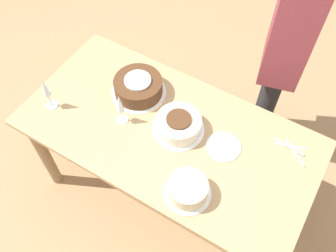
# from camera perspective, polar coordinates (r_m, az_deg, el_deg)

# --- Properties ---
(ground_plane) EXTENTS (12.00, 12.00, 0.00)m
(ground_plane) POSITION_cam_1_polar(r_m,az_deg,el_deg) (2.65, -0.00, -9.81)
(ground_plane) COLOR #A87F56
(dining_table) EXTENTS (1.59, 0.81, 0.75)m
(dining_table) POSITION_cam_1_polar(r_m,az_deg,el_deg) (2.09, -0.00, -2.57)
(dining_table) COLOR tan
(dining_table) RESTS_ON ground_plane
(cake_center_white) EXTENTS (0.28, 0.28, 0.10)m
(cake_center_white) POSITION_cam_1_polar(r_m,az_deg,el_deg) (1.96, 1.61, 0.21)
(cake_center_white) COLOR white
(cake_center_white) RESTS_ON dining_table
(cake_front_chocolate) EXTENTS (0.31, 0.31, 0.11)m
(cake_front_chocolate) POSITION_cam_1_polar(r_m,az_deg,el_deg) (2.11, -4.56, 5.99)
(cake_front_chocolate) COLOR white
(cake_front_chocolate) RESTS_ON dining_table
(cake_back_decorated) EXTENTS (0.23, 0.23, 0.09)m
(cake_back_decorated) POSITION_cam_1_polar(r_m,az_deg,el_deg) (1.78, 3.02, -9.62)
(cake_back_decorated) COLOR white
(cake_back_decorated) RESTS_ON dining_table
(wine_glass_near) EXTENTS (0.06, 0.06, 0.21)m
(wine_glass_near) POSITION_cam_1_polar(r_m,az_deg,el_deg) (1.94, -7.35, 3.21)
(wine_glass_near) COLOR silver
(wine_glass_near) RESTS_ON dining_table
(wine_glass_far) EXTENTS (0.07, 0.07, 0.21)m
(wine_glass_far) POSITION_cam_1_polar(r_m,az_deg,el_deg) (2.08, -18.15, 5.33)
(wine_glass_far) COLOR silver
(wine_glass_far) RESTS_ON dining_table
(dessert_plate_left) EXTENTS (0.18, 0.18, 0.01)m
(dessert_plate_left) POSITION_cam_1_polar(r_m,az_deg,el_deg) (1.96, 8.44, -3.13)
(dessert_plate_left) COLOR silver
(dessert_plate_left) RESTS_ON dining_table
(fork_pile) EXTENTS (0.20, 0.11, 0.01)m
(fork_pile) POSITION_cam_1_polar(r_m,az_deg,el_deg) (2.03, 18.30, -3.27)
(fork_pile) COLOR silver
(fork_pile) RESTS_ON dining_table
(person_cutting) EXTENTS (0.31, 0.44, 1.56)m
(person_cutting) POSITION_cam_1_polar(r_m,az_deg,el_deg) (2.26, 17.73, 12.17)
(person_cutting) COLOR #232328
(person_cutting) RESTS_ON ground_plane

